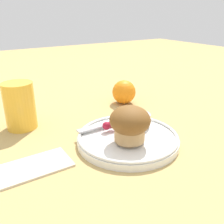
{
  "coord_description": "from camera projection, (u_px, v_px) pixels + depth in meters",
  "views": [
    {
      "loc": [
        -0.26,
        -0.38,
        0.26
      ],
      "look_at": [
        0.0,
        0.04,
        0.06
      ],
      "focal_mm": 40.0,
      "sensor_mm": 36.0,
      "label": 1
    }
  ],
  "objects": [
    {
      "name": "plate",
      "position": [
        128.0,
        138.0,
        0.52
      ],
      "size": [
        0.21,
        0.21,
        0.02
      ],
      "color": "white",
      "rests_on": "ground_plane"
    },
    {
      "name": "cream_ramekin",
      "position": [
        138.0,
        119.0,
        0.56
      ],
      "size": [
        0.06,
        0.06,
        0.02
      ],
      "color": "silver",
      "rests_on": "plate"
    },
    {
      "name": "folded_napkin",
      "position": [
        34.0,
        166.0,
        0.44
      ],
      "size": [
        0.13,
        0.07,
        0.01
      ],
      "color": "beige",
      "rests_on": "ground_plane"
    },
    {
      "name": "juice_glass",
      "position": [
        20.0,
        106.0,
        0.57
      ],
      "size": [
        0.07,
        0.07,
        0.11
      ],
      "color": "gold",
      "rests_on": "ground_plane"
    },
    {
      "name": "berry_pair",
      "position": [
        110.0,
        125.0,
        0.54
      ],
      "size": [
        0.03,
        0.02,
        0.02
      ],
      "color": "maroon",
      "rests_on": "plate"
    },
    {
      "name": "muffin",
      "position": [
        130.0,
        123.0,
        0.48
      ],
      "size": [
        0.08,
        0.08,
        0.07
      ],
      "color": "tan",
      "rests_on": "plate"
    },
    {
      "name": "butter_knife",
      "position": [
        112.0,
        123.0,
        0.57
      ],
      "size": [
        0.17,
        0.02,
        0.0
      ],
      "rotation": [
        0.0,
        0.0,
        0.0
      ],
      "color": "#B7B7BC",
      "rests_on": "plate"
    },
    {
      "name": "orange_fruit",
      "position": [
        124.0,
        92.0,
        0.74
      ],
      "size": [
        0.07,
        0.07,
        0.07
      ],
      "color": "orange",
      "rests_on": "ground_plane"
    },
    {
      "name": "ground_plane",
      "position": [
        120.0,
        142.0,
        0.53
      ],
      "size": [
        3.0,
        3.0,
        0.0
      ],
      "primitive_type": "plane",
      "color": "tan"
    }
  ]
}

